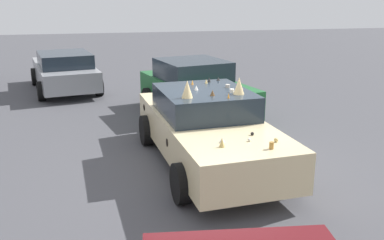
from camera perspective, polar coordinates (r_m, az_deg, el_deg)
name	(u,v)px	position (r m, az deg, el deg)	size (l,w,h in m)	color
ground_plane	(207,163)	(8.39, 2.01, -5.78)	(60.00, 60.00, 0.00)	#47474C
art_car_decorated	(207,128)	(8.18, 1.98, -1.04)	(4.72, 2.29, 1.73)	beige
parked_sedan_behind_right	(195,89)	(11.51, 0.39, 4.19)	(4.23, 2.66, 1.48)	#1E602D
parked_sedan_far_left	(64,71)	(15.20, -16.60, 6.29)	(4.51, 2.57, 1.32)	gray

